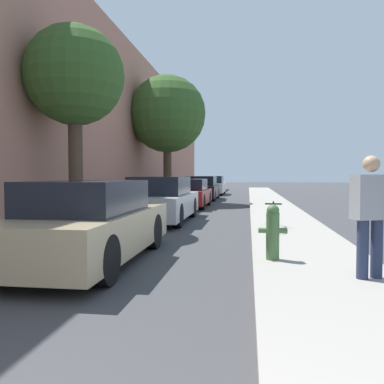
{
  "coord_description": "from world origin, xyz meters",
  "views": [
    {
      "loc": [
        1.82,
        -0.5,
        1.51
      ],
      "look_at": [
        0.27,
        10.48,
        1.02
      ],
      "focal_mm": 37.49,
      "sensor_mm": 36.0,
      "label": 1
    }
  ],
  "objects_px": {
    "bicycle": "(273,215)",
    "parked_car_silver": "(162,200)",
    "parked_car_white": "(212,186)",
    "parked_car_red": "(189,194)",
    "street_tree_far": "(167,114)",
    "fire_hydrant": "(273,231)",
    "pedestrian": "(370,210)",
    "street_tree_near": "(75,78)",
    "parked_car_champagne": "(91,223)",
    "parked_car_black": "(202,189)"
  },
  "relations": [
    {
      "from": "bicycle",
      "to": "parked_car_silver",
      "type": "bearing_deg",
      "value": 152.17
    },
    {
      "from": "parked_car_white",
      "to": "bicycle",
      "type": "height_order",
      "value": "parked_car_white"
    },
    {
      "from": "parked_car_red",
      "to": "street_tree_far",
      "type": "height_order",
      "value": "street_tree_far"
    },
    {
      "from": "street_tree_far",
      "to": "bicycle",
      "type": "relative_size",
      "value": 3.92
    },
    {
      "from": "parked_car_silver",
      "to": "street_tree_far",
      "type": "height_order",
      "value": "street_tree_far"
    },
    {
      "from": "parked_car_white",
      "to": "bicycle",
      "type": "xyz_separation_m",
      "value": [
        3.32,
        -19.24,
        -0.19
      ]
    },
    {
      "from": "fire_hydrant",
      "to": "parked_car_red",
      "type": "bearing_deg",
      "value": 105.11
    },
    {
      "from": "pedestrian",
      "to": "parked_car_white",
      "type": "bearing_deg",
      "value": -98.98
    },
    {
      "from": "fire_hydrant",
      "to": "parked_car_white",
      "type": "bearing_deg",
      "value": 97.67
    },
    {
      "from": "parked_car_red",
      "to": "street_tree_near",
      "type": "relative_size",
      "value": 0.79
    },
    {
      "from": "street_tree_near",
      "to": "bicycle",
      "type": "distance_m",
      "value": 6.38
    },
    {
      "from": "parked_car_champagne",
      "to": "parked_car_silver",
      "type": "xyz_separation_m",
      "value": [
        -0.07,
        5.97,
        0.01
      ]
    },
    {
      "from": "street_tree_far",
      "to": "fire_hydrant",
      "type": "bearing_deg",
      "value": -71.73
    },
    {
      "from": "parked_car_champagne",
      "to": "parked_car_silver",
      "type": "distance_m",
      "value": 5.97
    },
    {
      "from": "parked_car_white",
      "to": "fire_hydrant",
      "type": "distance_m",
      "value": 23.18
    },
    {
      "from": "pedestrian",
      "to": "bicycle",
      "type": "height_order",
      "value": "pedestrian"
    },
    {
      "from": "parked_car_black",
      "to": "street_tree_near",
      "type": "bearing_deg",
      "value": -98.04
    },
    {
      "from": "parked_car_red",
      "to": "parked_car_black",
      "type": "bearing_deg",
      "value": 90.47
    },
    {
      "from": "parked_car_champagne",
      "to": "parked_car_white",
      "type": "xyz_separation_m",
      "value": [
        -0.03,
        23.09,
        -0.01
      ]
    },
    {
      "from": "parked_car_silver",
      "to": "pedestrian",
      "type": "xyz_separation_m",
      "value": [
        4.34,
        -6.88,
        0.35
      ]
    },
    {
      "from": "street_tree_near",
      "to": "bicycle",
      "type": "relative_size",
      "value": 3.24
    },
    {
      "from": "parked_car_red",
      "to": "pedestrian",
      "type": "relative_size",
      "value": 2.59
    },
    {
      "from": "parked_car_champagne",
      "to": "pedestrian",
      "type": "xyz_separation_m",
      "value": [
        4.27,
        -0.91,
        0.36
      ]
    },
    {
      "from": "fire_hydrant",
      "to": "pedestrian",
      "type": "xyz_separation_m",
      "value": [
        1.21,
        -1.03,
        0.45
      ]
    },
    {
      "from": "parked_car_white",
      "to": "pedestrian",
      "type": "bearing_deg",
      "value": -79.83
    },
    {
      "from": "parked_car_silver",
      "to": "bicycle",
      "type": "height_order",
      "value": "parked_car_silver"
    },
    {
      "from": "pedestrian",
      "to": "parked_car_champagne",
      "type": "bearing_deg",
      "value": -31.17
    },
    {
      "from": "street_tree_far",
      "to": "pedestrian",
      "type": "bearing_deg",
      "value": -68.75
    },
    {
      "from": "parked_car_champagne",
      "to": "parked_car_red",
      "type": "relative_size",
      "value": 1.05
    },
    {
      "from": "parked_car_champagne",
      "to": "street_tree_far",
      "type": "bearing_deg",
      "value": 96.15
    },
    {
      "from": "parked_car_silver",
      "to": "parked_car_black",
      "type": "distance_m",
      "value": 11.1
    },
    {
      "from": "street_tree_far",
      "to": "parked_car_white",
      "type": "bearing_deg",
      "value": 80.89
    },
    {
      "from": "street_tree_far",
      "to": "bicycle",
      "type": "xyz_separation_m",
      "value": [
        4.79,
        -10.08,
        -4.13
      ]
    },
    {
      "from": "parked_car_red",
      "to": "fire_hydrant",
      "type": "distance_m",
      "value": 11.86
    },
    {
      "from": "parked_car_red",
      "to": "street_tree_near",
      "type": "xyz_separation_m",
      "value": [
        -1.92,
        -7.79,
        3.47
      ]
    },
    {
      "from": "parked_car_champagne",
      "to": "fire_hydrant",
      "type": "height_order",
      "value": "parked_car_champagne"
    },
    {
      "from": "parked_car_black",
      "to": "pedestrian",
      "type": "distance_m",
      "value": 18.5
    },
    {
      "from": "fire_hydrant",
      "to": "bicycle",
      "type": "distance_m",
      "value": 3.74
    },
    {
      "from": "parked_car_silver",
      "to": "parked_car_white",
      "type": "xyz_separation_m",
      "value": [
        0.04,
        17.12,
        -0.03
      ]
    },
    {
      "from": "parked_car_champagne",
      "to": "bicycle",
      "type": "bearing_deg",
      "value": 49.5
    },
    {
      "from": "parked_car_red",
      "to": "street_tree_near",
      "type": "distance_m",
      "value": 8.74
    },
    {
      "from": "parked_car_champagne",
      "to": "fire_hydrant",
      "type": "distance_m",
      "value": 3.06
    },
    {
      "from": "parked_car_red",
      "to": "pedestrian",
      "type": "xyz_separation_m",
      "value": [
        4.3,
        -12.48,
        0.41
      ]
    },
    {
      "from": "parked_car_red",
      "to": "parked_car_black",
      "type": "xyz_separation_m",
      "value": [
        -0.05,
        5.5,
        0.04
      ]
    },
    {
      "from": "street_tree_far",
      "to": "pedestrian",
      "type": "relative_size",
      "value": 3.96
    },
    {
      "from": "parked_car_red",
      "to": "fire_hydrant",
      "type": "height_order",
      "value": "parked_car_red"
    },
    {
      "from": "parked_car_black",
      "to": "pedestrian",
      "type": "bearing_deg",
      "value": -76.4
    },
    {
      "from": "parked_car_red",
      "to": "fire_hydrant",
      "type": "relative_size",
      "value": 4.71
    },
    {
      "from": "street_tree_near",
      "to": "parked_car_black",
      "type": "bearing_deg",
      "value": 81.96
    },
    {
      "from": "parked_car_red",
      "to": "parked_car_black",
      "type": "relative_size",
      "value": 0.96
    }
  ]
}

